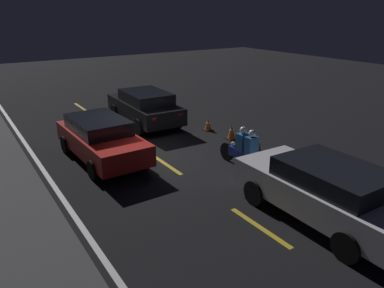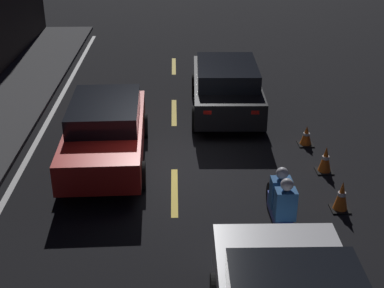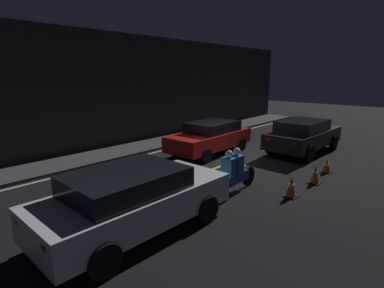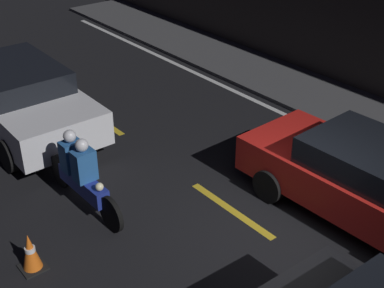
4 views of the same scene
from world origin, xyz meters
The scene contains 11 objects.
ground_plane centered at (0.00, 0.00, 0.00)m, with size 56.00×56.00×0.00m, color black.
lane_dash_c centered at (-1.00, 0.00, 0.00)m, with size 2.00×0.14×0.01m.
lane_dash_d centered at (3.50, 0.00, 0.00)m, with size 2.00×0.14×0.01m.
lane_dash_e centered at (8.00, 0.00, 0.00)m, with size 2.00×0.14×0.01m.
lane_solid_kerb centered at (0.00, 3.49, 0.00)m, with size 25.20×0.14×0.01m.
taxi_red centered at (0.55, 1.57, 0.75)m, with size 4.35×1.95×1.41m.
van_black centered at (3.45, -1.47, 0.81)m, with size 4.45×2.04×1.49m.
motorcycle centered at (-2.75, -1.90, 0.64)m, with size 2.33×0.37×1.38m.
traffic_cone_near centered at (-1.81, -3.29, 0.31)m, with size 0.37×0.37×0.63m.
traffic_cone_mid centered at (-0.21, -3.39, 0.30)m, with size 0.37×0.37×0.62m.
traffic_cone_far centered at (1.22, -3.28, 0.25)m, with size 0.38×0.38×0.51m.
Camera 2 is at (-10.76, -0.05, 5.72)m, focal length 50.00 mm.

